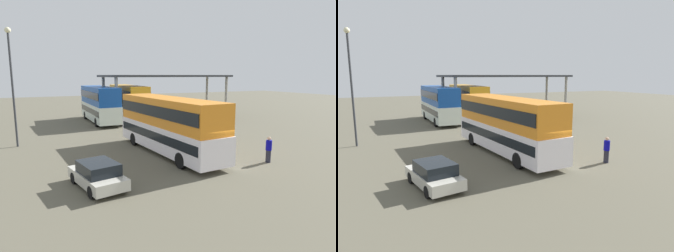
% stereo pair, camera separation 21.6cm
% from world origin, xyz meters
% --- Properties ---
extents(ground_plane, '(140.00, 140.00, 0.00)m').
position_xyz_m(ground_plane, '(0.00, 0.00, 0.00)').
color(ground_plane, '#5B5746').
extents(double_decker_main, '(3.46, 11.49, 4.02)m').
position_xyz_m(double_decker_main, '(-0.54, 4.35, 2.21)').
color(double_decker_main, white).
rests_on(double_decker_main, ground_plane).
extents(parked_hatchback, '(2.44, 4.09, 1.35)m').
position_xyz_m(parked_hatchback, '(-6.56, -0.17, 0.67)').
color(parked_hatchback, beige).
rests_on(parked_hatchback, ground_plane).
extents(double_decker_near_canopy, '(2.68, 10.48, 4.25)m').
position_xyz_m(double_decker_near_canopy, '(-1.79, 21.02, 2.33)').
color(double_decker_near_canopy, silver).
rests_on(double_decker_near_canopy, ground_plane).
extents(double_decker_mid_row, '(2.73, 10.61, 4.30)m').
position_xyz_m(double_decker_mid_row, '(2.12, 22.04, 2.36)').
color(double_decker_mid_row, white).
rests_on(double_decker_mid_row, ground_plane).
extents(depot_canopy, '(17.83, 7.24, 5.63)m').
position_xyz_m(depot_canopy, '(7.21, 20.60, 5.20)').
color(depot_canopy, '#33353A').
rests_on(depot_canopy, ground_plane).
extents(lamppost_tall, '(0.44, 0.44, 9.12)m').
position_xyz_m(lamppost_tall, '(-10.49, 11.22, 5.62)').
color(lamppost_tall, '#33353A').
rests_on(lamppost_tall, ground_plane).
extents(pedestrian_waiting, '(0.38, 0.38, 1.69)m').
position_xyz_m(pedestrian_waiting, '(4.37, -0.51, 0.84)').
color(pedestrian_waiting, '#262633').
rests_on(pedestrian_waiting, ground_plane).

